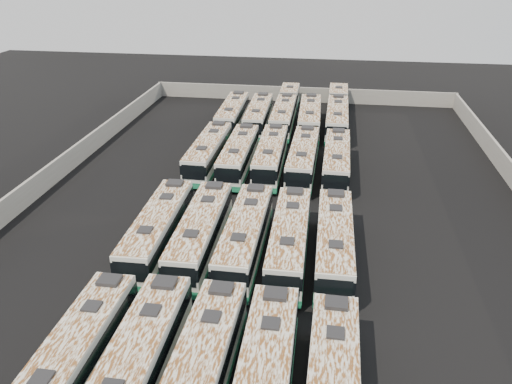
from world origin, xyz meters
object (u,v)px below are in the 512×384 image
at_px(bus_front_center, 199,375).
at_px(bus_back_far_right, 337,112).
at_px(bus_front_right, 264,384).
at_px(bus_midfront_center, 245,236).
at_px(bus_midback_right, 303,158).
at_px(bus_front_far_left, 73,360).
at_px(bus_midfront_far_left, 158,229).
at_px(bus_midback_left, 239,155).
at_px(bus_back_far_left, 232,115).
at_px(bus_midfront_right, 289,240).
at_px(bus_back_right, 310,118).
at_px(bus_midback_far_right, 337,161).
at_px(bus_midfront_far_right, 334,243).
at_px(bus_midback_center, 271,156).
at_px(bus_back_center, 286,110).
at_px(bus_back_left, 258,116).
at_px(bus_midfront_left, 201,233).
at_px(bus_front_left, 136,368).
at_px(bus_midback_far_left, 209,152).

xyz_separation_m(bus_front_center, bus_back_far_right, (6.68, 46.55, 0.03)).
distance_m(bus_front_right, bus_midfront_center, 14.05).
distance_m(bus_midfront_center, bus_midback_right, 16.37).
height_order(bus_front_far_left, bus_front_center, bus_front_center).
height_order(bus_midfront_far_left, bus_midfront_center, bus_midfront_center).
bearing_deg(bus_midback_left, bus_back_far_left, 103.37).
relative_size(bus_midfront_right, bus_back_right, 0.98).
distance_m(bus_front_center, bus_back_far_left, 43.81).
relative_size(bus_front_center, bus_back_right, 0.99).
height_order(bus_midback_left, bus_midback_far_right, bus_midback_left).
height_order(bus_midfront_far_right, bus_midback_center, bus_midfront_far_right).
bearing_deg(bus_back_center, bus_midfront_center, -90.16).
relative_size(bus_midfront_right, bus_midback_right, 0.99).
relative_size(bus_midback_left, bus_back_left, 1.00).
relative_size(bus_front_center, bus_midback_right, 1.00).
relative_size(bus_midfront_left, bus_back_left, 1.02).
distance_m(bus_front_left, bus_midfront_center, 14.01).
relative_size(bus_midback_right, bus_back_center, 0.66).
relative_size(bus_front_center, bus_back_left, 1.02).
xyz_separation_m(bus_front_left, bus_midback_right, (6.57, 29.66, -0.02)).
relative_size(bus_midfront_far_left, bus_midback_far_left, 1.01).
bearing_deg(bus_midfront_far_right, bus_midback_center, 112.04).
height_order(bus_midfront_far_right, bus_back_far_left, bus_back_far_left).
bearing_deg(bus_back_far_left, bus_front_left, -86.76).
bearing_deg(bus_midfront_center, bus_midback_far_left, 112.54).
bearing_deg(bus_midfront_left, bus_midfront_right, -0.55).
bearing_deg(bus_midfront_far_right, bus_midback_far_right, 89.33).
distance_m(bus_front_center, bus_midfront_far_left, 15.16).
relative_size(bus_midfront_far_left, bus_midback_far_right, 1.02).
bearing_deg(bus_back_right, bus_back_center, 134.36).
bearing_deg(bus_back_left, bus_back_far_left, 178.91).
height_order(bus_back_left, bus_back_right, bus_back_right).
bearing_deg(bus_front_center, bus_midback_left, 97.42).
bearing_deg(bus_midback_center, bus_back_right, 75.39).
relative_size(bus_midfront_far_right, bus_midback_center, 1.00).
xyz_separation_m(bus_front_far_left, bus_back_center, (6.58, 46.51, 0.01)).
relative_size(bus_midfront_center, bus_midfront_far_right, 1.01).
bearing_deg(bus_front_left, bus_back_right, 81.14).
distance_m(bus_midfront_far_left, bus_back_center, 33.60).
height_order(bus_front_left, bus_back_left, bus_front_left).
xyz_separation_m(bus_midback_far_right, bus_back_left, (-9.99, 13.73, 0.01)).
distance_m(bus_midfront_far_right, bus_midback_center, 17.48).
distance_m(bus_midfront_center, bus_back_center, 32.98).
relative_size(bus_midfront_far_left, bus_midback_right, 1.00).
bearing_deg(bus_front_center, bus_midback_far_left, 103.46).
bearing_deg(bus_front_left, bus_front_center, 0.49).
xyz_separation_m(bus_midfront_left, bus_midback_far_right, (10.02, 16.00, -0.04)).
distance_m(bus_midfront_center, bus_back_far_right, 33.65).
bearing_deg(bus_front_right, bus_back_right, 89.51).
relative_size(bus_front_center, bus_midfront_far_left, 1.00).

